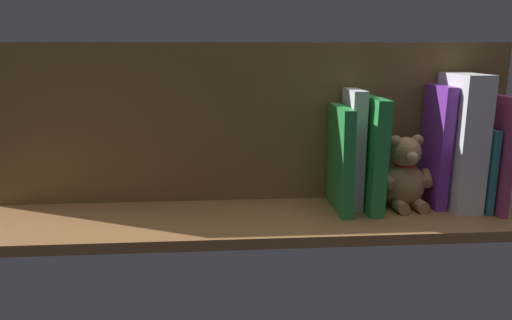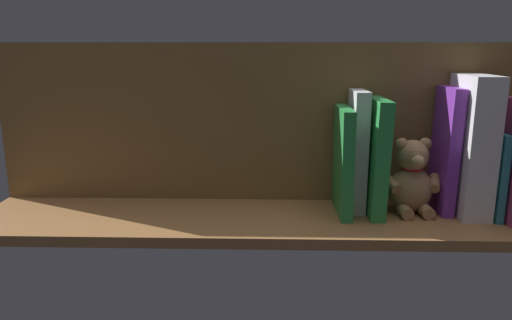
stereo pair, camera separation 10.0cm
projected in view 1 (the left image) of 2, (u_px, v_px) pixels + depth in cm
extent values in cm
cube|color=#9E6B3D|center=(256.00, 219.00, 102.68)|extent=(117.39, 26.63, 2.20)
cube|color=olive|center=(252.00, 123.00, 109.04)|extent=(117.39, 1.50, 35.68)
cube|color=#B23F72|center=(489.00, 152.00, 104.76)|extent=(1.57, 16.65, 24.92)
cube|color=teal|center=(476.00, 166.00, 106.36)|extent=(1.38, 14.71, 18.00)
cube|color=white|center=(460.00, 141.00, 104.94)|extent=(5.96, 14.14, 29.22)
cube|color=purple|center=(436.00, 146.00, 106.38)|extent=(2.94, 11.30, 26.67)
ellipsoid|color=tan|center=(403.00, 185.00, 106.79)|extent=(9.82, 8.90, 9.78)
sphere|color=tan|center=(406.00, 152.00, 105.07)|extent=(6.73, 6.73, 6.73)
sphere|color=tan|center=(418.00, 141.00, 104.83)|extent=(2.60, 2.60, 2.60)
sphere|color=tan|center=(396.00, 141.00, 104.15)|extent=(2.60, 2.60, 2.60)
sphere|color=tan|center=(412.00, 157.00, 102.44)|extent=(2.60, 2.60, 2.60)
cylinder|color=tan|center=(426.00, 178.00, 105.84)|extent=(3.55, 5.26, 3.62)
cylinder|color=tan|center=(386.00, 180.00, 104.58)|extent=(4.03, 5.32, 3.62)
cylinder|color=tan|center=(420.00, 206.00, 103.91)|extent=(2.83, 3.83, 2.60)
cylinder|color=tan|center=(401.00, 207.00, 103.31)|extent=(2.83, 3.83, 2.60)
torus|color=red|center=(405.00, 164.00, 105.69)|extent=(4.75, 4.75, 0.76)
cube|color=green|center=(371.00, 154.00, 103.97)|extent=(3.55, 14.58, 24.42)
cube|color=silver|center=(352.00, 149.00, 105.59)|extent=(3.02, 10.36, 25.85)
cube|color=green|center=(340.00, 159.00, 103.58)|extent=(2.71, 14.82, 22.55)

